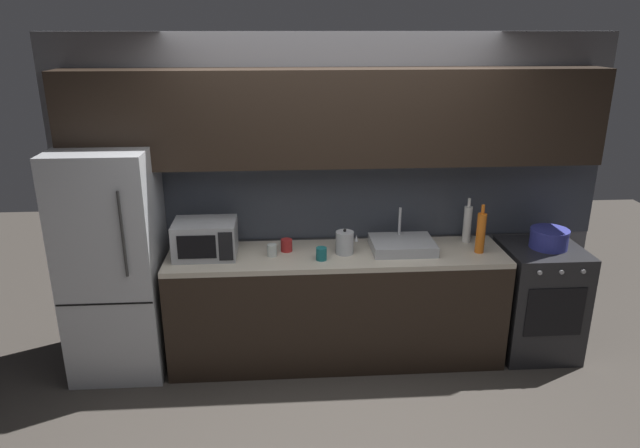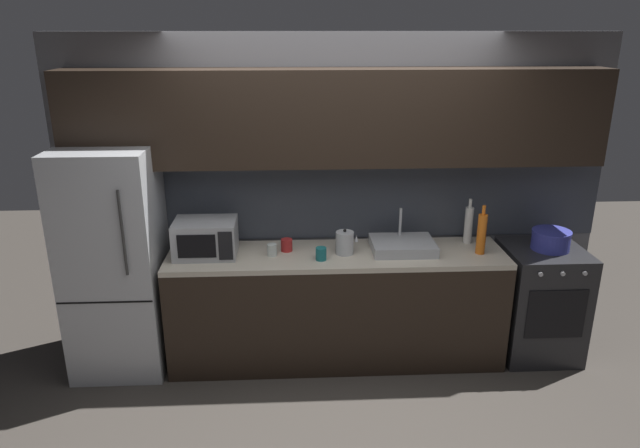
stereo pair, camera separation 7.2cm
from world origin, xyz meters
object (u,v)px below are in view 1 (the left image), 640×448
object	(u,v)px
microwave	(205,239)
mug_clear	(272,250)
refrigerator	(114,263)
cooking_pot	(549,238)
wine_bottle_white	(467,224)
wine_bottle_orange	(481,232)
mug_teal	(321,254)
oven_range	(537,300)
mug_red	(287,245)
kettle	(345,243)

from	to	relation	value
microwave	mug_clear	xyz separation A→B (m)	(0.49, -0.04, -0.09)
refrigerator	cooking_pot	bearing A→B (deg)	0.00
wine_bottle_white	mug_clear	bearing A→B (deg)	-172.78
microwave	mug_clear	world-z (taller)	microwave
microwave	wine_bottle_orange	xyz separation A→B (m)	(2.07, -0.08, 0.03)
wine_bottle_orange	mug_clear	xyz separation A→B (m)	(-1.58, 0.03, -0.11)
wine_bottle_orange	mug_teal	distance (m)	1.22
refrigerator	mug_teal	bearing A→B (deg)	-4.67
refrigerator	oven_range	size ratio (longest dim) A/B	1.93
oven_range	mug_clear	world-z (taller)	mug_clear
mug_red	mug_teal	xyz separation A→B (m)	(0.25, -0.19, 0.00)
refrigerator	microwave	xyz separation A→B (m)	(0.68, 0.02, 0.17)
wine_bottle_white	wine_bottle_orange	size ratio (longest dim) A/B	0.96
wine_bottle_white	mug_red	world-z (taller)	wine_bottle_white
kettle	mug_red	xyz separation A→B (m)	(-0.44, 0.08, -0.04)
microwave	wine_bottle_orange	bearing A→B (deg)	-2.10
cooking_pot	wine_bottle_white	bearing A→B (deg)	163.93
microwave	mug_clear	distance (m)	0.50
mug_red	kettle	bearing A→B (deg)	-9.89
refrigerator	cooking_pot	world-z (taller)	refrigerator
mug_red	cooking_pot	world-z (taller)	cooking_pot
wine_bottle_white	cooking_pot	distance (m)	0.63
cooking_pot	mug_teal	bearing A→B (deg)	-175.96
wine_bottle_orange	wine_bottle_white	bearing A→B (deg)	97.41
oven_range	microwave	bearing A→B (deg)	179.57
mug_red	microwave	bearing A→B (deg)	-175.37
refrigerator	microwave	distance (m)	0.70
mug_teal	mug_clear	xyz separation A→B (m)	(-0.36, 0.10, -0.00)
refrigerator	kettle	size ratio (longest dim) A/B	8.77
oven_range	mug_red	bearing A→B (deg)	178.04
microwave	cooking_pot	world-z (taller)	microwave
wine_bottle_white	mug_teal	xyz separation A→B (m)	(-1.18, -0.30, -0.10)
microwave	wine_bottle_orange	size ratio (longest dim) A/B	1.22
wine_bottle_white	mug_clear	size ratio (longest dim) A/B	3.97
microwave	kettle	world-z (taller)	microwave
wine_bottle_white	oven_range	bearing A→B (deg)	-16.95
refrigerator	mug_teal	world-z (taller)	refrigerator
wine_bottle_white	mug_clear	xyz separation A→B (m)	(-1.55, -0.20, -0.11)
microwave	wine_bottle_white	world-z (taller)	wine_bottle_white
kettle	wine_bottle_white	world-z (taller)	wine_bottle_white
mug_red	wine_bottle_white	bearing A→B (deg)	4.19
cooking_pot	mug_clear	bearing A→B (deg)	-179.37
kettle	mug_clear	size ratio (longest dim) A/B	2.17
oven_range	mug_teal	bearing A→B (deg)	-175.94
microwave	mug_teal	distance (m)	0.87
refrigerator	mug_red	size ratio (longest dim) A/B	18.21
oven_range	mug_clear	xyz separation A→B (m)	(-2.12, -0.02, 0.50)
refrigerator	oven_range	bearing A→B (deg)	-0.02
wine_bottle_orange	mug_clear	world-z (taller)	wine_bottle_orange
mug_clear	refrigerator	bearing A→B (deg)	178.86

